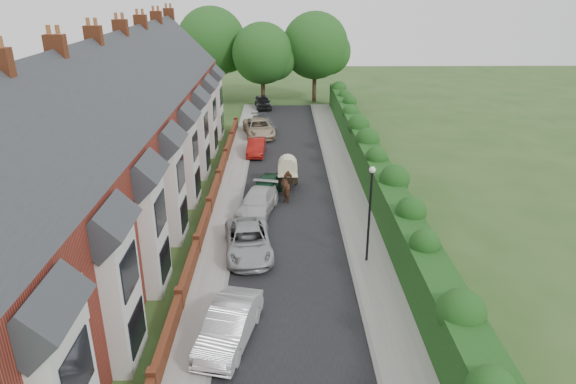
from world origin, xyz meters
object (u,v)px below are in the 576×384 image
(car_silver_b, at_px, (248,241))
(car_black, at_px, (263,102))
(lamppost, at_px, (370,203))
(horse, at_px, (288,187))
(car_beige, at_px, (259,128))
(car_white, at_px, (257,202))
(car_grey, at_px, (263,123))
(horse_cart, at_px, (288,170))
(car_green, at_px, (266,187))
(car_red, at_px, (256,147))
(car_silver_a, at_px, (229,325))

(car_silver_b, distance_m, car_black, 33.60)
(lamppost, relative_size, horse, 2.58)
(lamppost, distance_m, car_beige, 24.32)
(car_white, bearing_deg, car_grey, 102.88)
(lamppost, height_order, horse_cart, lamppost)
(horse, height_order, horse_cart, horse_cart)
(horse, bearing_deg, car_green, -23.49)
(car_green, height_order, car_red, car_green)
(car_green, bearing_deg, car_silver_a, -81.63)
(car_red, relative_size, horse_cart, 1.27)
(lamppost, distance_m, car_black, 35.28)
(horse, distance_m, horse_cart, 2.20)
(car_beige, relative_size, horse, 2.72)
(lamppost, xyz_separation_m, car_silver_a, (-6.40, -6.16, -2.54))
(car_silver_b, relative_size, car_white, 1.07)
(car_green, distance_m, horse_cart, 2.39)
(car_green, height_order, horse_cart, horse_cart)
(car_silver_b, bearing_deg, car_black, 83.66)
(car_red, distance_m, horse, 9.87)
(car_silver_b, xyz_separation_m, car_beige, (-0.33, 22.32, 0.05))
(lamppost, bearing_deg, car_red, 109.78)
(car_beige, bearing_deg, lamppost, -84.83)
(car_silver_b, height_order, car_red, car_silver_b)
(lamppost, distance_m, car_silver_a, 9.24)
(car_white, height_order, car_beige, car_beige)
(car_white, bearing_deg, horse, 60.05)
(lamppost, bearing_deg, car_green, 121.84)
(car_black, bearing_deg, car_silver_b, -96.56)
(car_white, distance_m, car_beige, 17.20)
(car_black, bearing_deg, car_green, -94.79)
(car_silver_b, distance_m, car_beige, 22.33)
(car_grey, xyz_separation_m, horse_cart, (2.16, -14.99, 0.64))
(car_silver_b, height_order, horse, horse)
(car_green, xyz_separation_m, car_black, (-1.06, 26.00, 0.02))
(car_red, relative_size, car_black, 0.94)
(car_silver_a, distance_m, car_red, 23.96)
(car_red, bearing_deg, car_silver_b, -87.14)
(car_grey, distance_m, horse_cart, 15.16)
(car_white, bearing_deg, car_silver_a, -80.55)
(car_grey, height_order, horse, horse)
(lamppost, relative_size, car_black, 1.23)
(car_silver_a, height_order, car_grey, car_silver_a)
(car_grey, bearing_deg, car_silver_a, -104.95)
(lamppost, relative_size, car_silver_b, 1.01)
(car_black, distance_m, horse, 26.46)
(car_silver_b, xyz_separation_m, car_grey, (0.02, 24.40, -0.07))
(car_grey, bearing_deg, car_beige, -113.70)
(car_silver_a, distance_m, car_green, 14.80)
(car_silver_a, relative_size, car_white, 0.96)
(car_beige, height_order, horse, horse)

